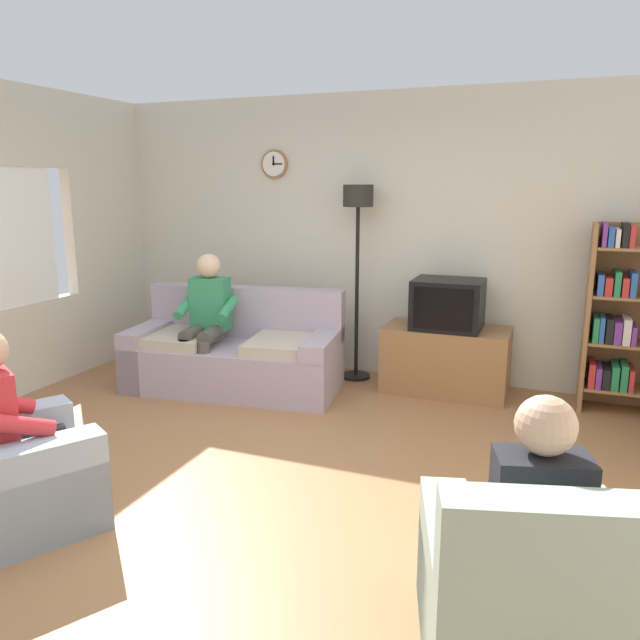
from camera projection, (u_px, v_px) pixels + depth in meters
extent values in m
plane|color=#9E6B42|center=(266.00, 489.00, 3.80)|extent=(12.00, 12.00, 0.00)
cube|color=beige|center=(385.00, 237.00, 5.92)|extent=(6.20, 0.12, 2.70)
cylinder|color=olive|center=(274.00, 164.00, 6.10)|extent=(0.28, 0.03, 0.28)
cylinder|color=white|center=(274.00, 164.00, 6.09)|extent=(0.24, 0.01, 0.24)
cube|color=black|center=(273.00, 161.00, 6.07)|extent=(0.02, 0.01, 0.09)
cube|color=black|center=(277.00, 164.00, 6.07)|extent=(0.11, 0.01, 0.01)
cube|color=beige|center=(107.00, 228.00, 6.42)|extent=(0.12, 1.10, 1.20)
cube|color=#A899A8|center=(234.00, 367.00, 5.61)|extent=(1.99, 1.08, 0.42)
cube|color=#A899A8|center=(246.00, 312.00, 5.85)|extent=(1.91, 0.45, 0.48)
cube|color=#A899A8|center=(323.00, 366.00, 5.40)|extent=(0.33, 0.86, 0.56)
cube|color=#A899A8|center=(151.00, 354.00, 5.79)|extent=(0.33, 0.86, 0.56)
cube|color=#BCAD99|center=(284.00, 344.00, 5.39)|extent=(0.68, 0.75, 0.10)
cube|color=#BCAD99|center=(180.00, 338.00, 5.62)|extent=(0.68, 0.75, 0.10)
cube|color=olive|center=(446.00, 360.00, 5.53)|extent=(1.10, 0.56, 0.60)
cube|color=black|center=(451.00, 350.00, 5.76)|extent=(1.10, 0.04, 0.03)
cube|color=black|center=(448.00, 304.00, 5.40)|extent=(0.60, 0.48, 0.44)
cube|color=black|center=(443.00, 309.00, 5.17)|extent=(0.50, 0.01, 0.36)
cube|color=olive|center=(587.00, 317.00, 5.07)|extent=(0.04, 0.36, 1.55)
cube|color=olive|center=(628.00, 316.00, 5.11)|extent=(0.64, 0.02, 1.55)
cube|color=olive|center=(622.00, 388.00, 5.08)|extent=(0.60, 0.34, 0.02)
cube|color=red|center=(591.00, 373.00, 5.12)|extent=(0.05, 0.28, 0.20)
cube|color=#72338C|center=(598.00, 375.00, 5.11)|extent=(0.04, 0.28, 0.17)
cube|color=black|center=(606.00, 376.00, 5.09)|extent=(0.06, 0.28, 0.17)
cube|color=#267F4C|center=(614.00, 375.00, 5.06)|extent=(0.06, 0.28, 0.20)
cube|color=#267F4C|center=(623.00, 375.00, 5.03)|extent=(0.05, 0.28, 0.22)
cube|color=red|center=(630.00, 378.00, 5.02)|extent=(0.04, 0.28, 0.18)
cube|color=olive|center=(627.00, 343.00, 4.99)|extent=(0.60, 0.34, 0.02)
cube|color=#267F4C|center=(595.00, 328.00, 5.04)|extent=(0.04, 0.28, 0.20)
cube|color=#2D59A5|center=(601.00, 328.00, 5.02)|extent=(0.04, 0.28, 0.21)
cube|color=black|center=(609.00, 329.00, 5.00)|extent=(0.05, 0.28, 0.20)
cube|color=#72338C|center=(617.00, 331.00, 4.98)|extent=(0.06, 0.28, 0.18)
cube|color=silver|center=(626.00, 330.00, 4.96)|extent=(0.06, 0.28, 0.21)
cube|color=#72338C|center=(633.00, 334.00, 4.94)|extent=(0.04, 0.28, 0.15)
cube|color=olive|center=(632.00, 297.00, 4.91)|extent=(0.60, 0.34, 0.02)
cube|color=#2D59A5|center=(600.00, 283.00, 4.96)|extent=(0.05, 0.28, 0.17)
cube|color=red|center=(608.00, 285.00, 4.94)|extent=(0.05, 0.28, 0.15)
cube|color=#267F4C|center=(617.00, 283.00, 4.91)|extent=(0.05, 0.28, 0.20)
cube|color=red|center=(624.00, 286.00, 4.90)|extent=(0.05, 0.28, 0.15)
cube|color=#2D59A5|center=(632.00, 284.00, 4.87)|extent=(0.04, 0.28, 0.19)
cube|color=olive|center=(638.00, 248.00, 4.83)|extent=(0.60, 0.34, 0.02)
cube|color=#72338C|center=(604.00, 234.00, 4.87)|extent=(0.03, 0.28, 0.19)
cube|color=#2D59A5|center=(611.00, 237.00, 4.86)|extent=(0.04, 0.28, 0.15)
cube|color=silver|center=(617.00, 237.00, 4.84)|extent=(0.03, 0.28, 0.14)
cube|color=black|center=(625.00, 235.00, 4.82)|extent=(0.05, 0.28, 0.19)
cube|color=red|center=(631.00, 236.00, 4.81)|extent=(0.04, 0.28, 0.17)
cylinder|color=black|center=(356.00, 376.00, 5.99)|extent=(0.28, 0.28, 0.03)
cylinder|color=black|center=(357.00, 292.00, 5.81)|extent=(0.04, 0.04, 1.70)
cylinder|color=black|center=(358.00, 196.00, 5.62)|extent=(0.28, 0.28, 0.20)
cube|color=#9EADBC|center=(11.00, 491.00, 3.37)|extent=(1.12, 1.13, 0.40)
cube|color=#9EADBC|center=(2.00, 458.00, 3.59)|extent=(0.58, 0.79, 0.56)
cube|color=#9EADBC|center=(27.00, 498.00, 3.13)|extent=(0.58, 0.79, 0.56)
cube|color=gray|center=(527.00, 615.00, 2.39)|extent=(1.00, 1.02, 0.40)
cube|color=gray|center=(564.00, 572.00, 1.94)|extent=(0.82, 0.39, 0.50)
cube|color=gray|center=(449.00, 589.00, 2.43)|extent=(0.41, 0.82, 0.56)
cube|color=gray|center=(606.00, 599.00, 2.37)|extent=(0.41, 0.82, 0.56)
cube|color=#338C59|center=(211.00, 303.00, 5.62)|extent=(0.36, 0.24, 0.48)
sphere|color=beige|center=(209.00, 266.00, 5.54)|extent=(0.22, 0.22, 0.22)
cylinder|color=#4C4742|center=(212.00, 334.00, 5.47)|extent=(0.18, 0.39, 0.13)
cylinder|color=#4C4742|center=(194.00, 333.00, 5.51)|extent=(0.18, 0.39, 0.13)
cylinder|color=#4C4742|center=(205.00, 370.00, 5.35)|extent=(0.12, 0.12, 0.52)
cylinder|color=#4C4742|center=(186.00, 369.00, 5.39)|extent=(0.12, 0.12, 0.52)
cylinder|color=#338C59|center=(228.00, 309.00, 5.48)|extent=(0.13, 0.34, 0.20)
cylinder|color=#338C59|center=(185.00, 307.00, 5.58)|extent=(0.13, 0.34, 0.20)
cylinder|color=black|center=(30.00, 442.00, 3.47)|extent=(0.30, 0.39, 0.13)
cylinder|color=black|center=(39.00, 453.00, 3.33)|extent=(0.30, 0.39, 0.13)
cylinder|color=black|center=(68.00, 468.00, 3.63)|extent=(0.15, 0.15, 0.40)
cylinder|color=black|center=(78.00, 479.00, 3.50)|extent=(0.15, 0.15, 0.40)
cylinder|color=red|center=(4.00, 403.00, 3.46)|extent=(0.25, 0.33, 0.20)
cylinder|color=red|center=(22.00, 425.00, 3.14)|extent=(0.25, 0.33, 0.20)
cube|color=black|center=(539.00, 516.00, 2.25)|extent=(0.38, 0.28, 0.48)
sphere|color=tan|center=(546.00, 425.00, 2.18)|extent=(0.22, 0.22, 0.22)
cylinder|color=#4C4742|center=(500.00, 543.00, 2.49)|extent=(0.23, 0.40, 0.13)
cylinder|color=#4C4742|center=(545.00, 546.00, 2.47)|extent=(0.23, 0.40, 0.13)
cylinder|color=#4C4742|center=(489.00, 563.00, 2.72)|extent=(0.14, 0.14, 0.40)
cylinder|color=#4C4742|center=(530.00, 565.00, 2.71)|extent=(0.14, 0.14, 0.40)
cylinder|color=black|center=(476.00, 504.00, 2.37)|extent=(0.18, 0.34, 0.20)
cylinder|color=black|center=(589.00, 509.00, 2.33)|extent=(0.18, 0.34, 0.20)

